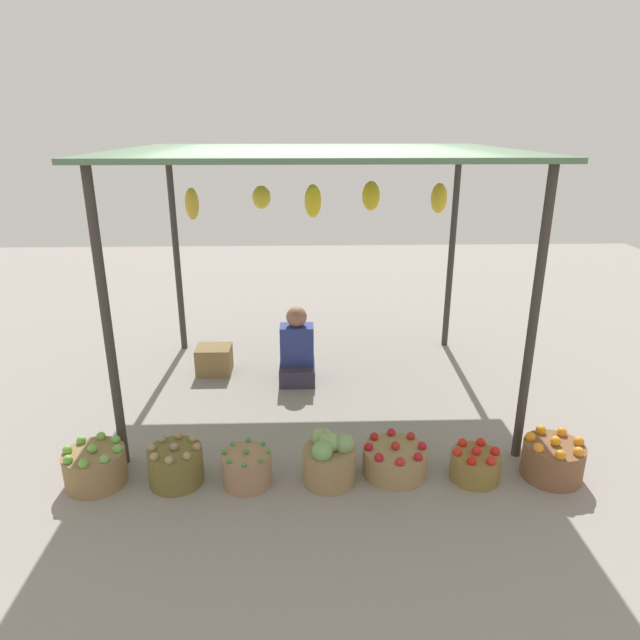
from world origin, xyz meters
The scene contains 11 objects.
ground_plane centered at (0.00, 0.00, 0.00)m, with size 14.00×14.00×0.00m, color gray.
market_stall_structure centered at (0.01, 0.01, 2.14)m, with size 3.41×2.67×2.30m.
vendor_person centered at (-0.21, 0.29, 0.30)m, with size 0.36×0.44×0.78m.
basket_green_apples centered at (-1.68, -1.45, 0.14)m, with size 0.44×0.44×0.32m.
basket_potatoes centered at (-1.09, -1.46, 0.14)m, with size 0.40×0.40×0.33m.
basket_green_chilies centered at (-0.57, -1.49, 0.13)m, with size 0.36×0.36×0.28m.
basket_cabbages centered at (0.04, -1.48, 0.18)m, with size 0.39×0.39×0.40m.
basket_red_apples centered at (0.54, -1.39, 0.11)m, with size 0.49×0.49×0.27m.
basket_red_tomatoes centered at (1.13, -1.48, 0.11)m, with size 0.36×0.36×0.27m.
basket_oranges centered at (1.71, -1.48, 0.15)m, with size 0.44×0.44×0.34m.
wooden_crate_near_vendor centered at (-1.09, 0.47, 0.15)m, with size 0.36×0.30×0.29m, color olive.
Camera 1 is at (-0.14, -5.00, 2.51)m, focal length 31.36 mm.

